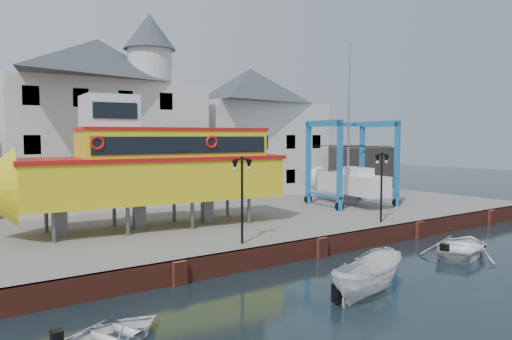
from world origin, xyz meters
TOP-DOWN VIEW (x-y plane):
  - ground at (0.00, 0.00)m, footprint 140.00×140.00m
  - hardstanding at (0.00, 11.00)m, footprint 44.00×22.00m
  - quay_wall at (-0.00, 0.10)m, footprint 44.00×0.47m
  - building_white_main at (-4.87, 18.39)m, footprint 14.00×8.30m
  - building_white_right at (9.00, 19.00)m, footprint 12.00×8.00m
  - shed_dark at (19.00, 17.00)m, footprint 8.00×7.00m
  - lamp_post_left at (-4.00, 1.20)m, footprint 1.12×0.32m
  - lamp_post_right at (6.00, 1.20)m, footprint 1.12×0.32m
  - tour_boat at (-6.49, 7.58)m, footprint 17.05×5.76m
  - travel_lift at (10.19, 8.14)m, footprint 6.30×8.19m
  - motorboat_a at (-2.75, -5.53)m, footprint 4.65×2.67m
  - motorboat_b at (6.43, -3.86)m, footprint 6.01×5.20m

SIDE VIEW (x-z plane):
  - ground at x=0.00m, z-range 0.00..0.00m
  - motorboat_a at x=-2.75m, z-range -0.84..0.84m
  - motorboat_b at x=6.43m, z-range -0.52..0.52m
  - hardstanding at x=0.00m, z-range 0.00..1.00m
  - quay_wall at x=0.00m, z-range 0.00..1.00m
  - shed_dark at x=19.00m, z-range 1.00..5.00m
  - travel_lift at x=10.19m, z-range -2.99..9.02m
  - lamp_post_left at x=-4.00m, z-range 2.07..6.27m
  - lamp_post_right at x=6.00m, z-range 2.07..6.27m
  - tour_boat at x=-6.49m, z-range 0.79..8.07m
  - building_white_right at x=9.00m, z-range 1.00..12.20m
  - building_white_main at x=-4.87m, z-range 0.34..14.34m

